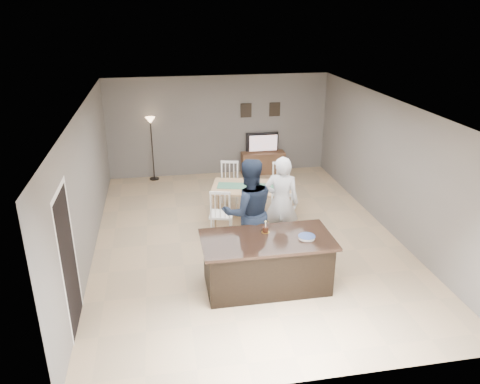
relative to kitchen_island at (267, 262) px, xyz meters
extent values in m
plane|color=tan|center=(0.00, 1.80, -0.45)|extent=(8.00, 8.00, 0.00)
plane|color=slate|center=(0.00, 5.80, 0.90)|extent=(6.00, 0.00, 6.00)
plane|color=slate|center=(0.00, -2.20, 0.90)|extent=(6.00, 0.00, 6.00)
plane|color=slate|center=(-3.00, 1.80, 0.90)|extent=(0.00, 8.00, 8.00)
plane|color=slate|center=(3.00, 1.80, 0.90)|extent=(0.00, 8.00, 8.00)
plane|color=white|center=(0.00, 1.80, 2.25)|extent=(8.00, 8.00, 0.00)
cube|color=black|center=(0.00, 0.00, -0.03)|extent=(2.00, 1.00, 0.85)
cube|color=black|center=(0.00, 0.00, 0.42)|extent=(2.15, 1.10, 0.05)
cube|color=brown|center=(1.20, 5.57, -0.15)|extent=(1.20, 0.40, 0.60)
imported|color=black|center=(1.20, 5.64, 0.41)|extent=(0.91, 0.12, 0.53)
plane|color=orange|center=(1.20, 5.56, 0.42)|extent=(0.78, 0.00, 0.78)
cube|color=black|center=(0.75, 5.78, 1.30)|extent=(0.30, 0.02, 0.38)
cube|color=black|center=(1.55, 5.78, 1.30)|extent=(0.30, 0.02, 0.38)
plane|color=black|center=(-2.99, -0.50, 0.60)|extent=(0.00, 2.10, 2.10)
plane|color=white|center=(-2.99, -0.50, 1.69)|extent=(0.00, 1.02, 1.02)
imported|color=silver|center=(0.59, 1.35, 0.46)|extent=(0.78, 0.64, 1.83)
imported|color=#161F31|center=(-0.14, 0.87, 0.54)|extent=(1.02, 0.82, 1.99)
cylinder|color=gold|center=(0.02, 0.22, 0.45)|extent=(0.14, 0.14, 0.00)
cylinder|color=#3D1B10|center=(0.02, 0.22, 0.49)|extent=(0.10, 0.10, 0.09)
cylinder|color=white|center=(0.02, 0.22, 0.59)|extent=(0.02, 0.02, 0.10)
sphere|color=#FFBF4C|center=(0.02, 0.22, 0.65)|extent=(0.02, 0.02, 0.02)
cylinder|color=white|center=(0.63, -0.11, 0.45)|extent=(0.27, 0.27, 0.01)
cylinder|color=white|center=(0.63, -0.11, 0.47)|extent=(0.27, 0.27, 0.01)
cylinder|color=white|center=(0.63, -0.11, 0.48)|extent=(0.27, 0.27, 0.01)
cylinder|color=navy|center=(0.63, -0.11, 0.49)|extent=(0.28, 0.28, 0.00)
cube|color=#A17E57|center=(0.29, 2.52, 0.34)|extent=(1.93, 1.39, 0.04)
cylinder|color=#A17E57|center=(-0.57, 2.33, -0.07)|extent=(0.07, 0.07, 0.77)
cylinder|color=#A17E57|center=(1.15, 2.71, -0.07)|extent=(0.07, 0.07, 0.77)
cube|color=#417658|center=(0.29, 2.52, 0.37)|extent=(1.57, 0.75, 0.01)
cube|color=white|center=(-0.48, 1.93, 0.04)|extent=(0.55, 0.54, 0.04)
cylinder|color=white|center=(-0.71, 1.81, -0.22)|extent=(0.03, 0.03, 0.47)
cylinder|color=white|center=(-0.26, 2.05, -0.22)|extent=(0.03, 0.03, 0.47)
cube|color=white|center=(-0.53, 1.74, 0.58)|extent=(0.41, 0.14, 0.05)
cube|color=white|center=(0.68, 1.63, 0.04)|extent=(0.55, 0.54, 0.04)
cylinder|color=white|center=(0.45, 1.51, -0.22)|extent=(0.03, 0.03, 0.47)
cylinder|color=white|center=(0.90, 1.75, -0.22)|extent=(0.03, 0.03, 0.47)
cube|color=white|center=(0.63, 1.44, 0.58)|extent=(0.41, 0.14, 0.05)
cube|color=white|center=(-0.10, 3.41, 0.04)|extent=(0.55, 0.54, 0.04)
cylinder|color=white|center=(0.12, 3.53, -0.22)|extent=(0.03, 0.03, 0.47)
cylinder|color=white|center=(-0.33, 3.29, -0.22)|extent=(0.03, 0.03, 0.47)
cube|color=white|center=(-0.05, 3.60, 0.58)|extent=(0.41, 0.14, 0.05)
cube|color=white|center=(1.06, 3.11, 0.04)|extent=(0.55, 0.54, 0.04)
cylinder|color=white|center=(1.28, 3.23, -0.22)|extent=(0.03, 0.03, 0.47)
cylinder|color=white|center=(0.84, 2.99, -0.22)|extent=(0.03, 0.03, 0.47)
cube|color=white|center=(1.11, 3.30, 0.58)|extent=(0.41, 0.14, 0.05)
cylinder|color=black|center=(-1.82, 5.59, -0.44)|extent=(0.26, 0.26, 0.03)
cylinder|color=black|center=(-1.82, 5.59, 0.35)|extent=(0.03, 0.03, 1.57)
cone|color=#FFC68C|center=(-1.82, 5.59, 1.17)|extent=(0.26, 0.26, 0.16)
camera|label=1|loc=(-1.63, -6.57, 3.98)|focal=35.00mm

